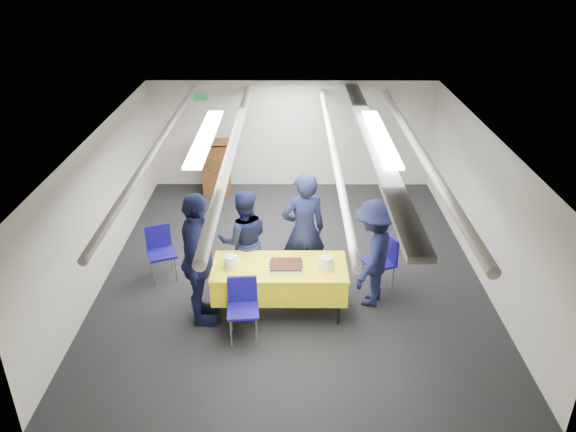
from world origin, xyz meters
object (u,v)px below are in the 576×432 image
(chair_right, at_px, (384,257))
(podium, at_px, (216,166))
(chair_left, at_px, (160,247))
(sailor_b, at_px, (244,240))
(sailor_c, at_px, (198,260))
(sheet_cake, at_px, (286,266))
(serving_table, at_px, (280,278))
(sailor_a, at_px, (304,231))
(chair_near, at_px, (243,302))
(sailor_d, at_px, (373,253))

(chair_right, bearing_deg, podium, 129.76)
(chair_left, relative_size, sailor_b, 0.54)
(sailor_b, bearing_deg, sailor_c, 48.53)
(podium, bearing_deg, sheet_cake, -70.81)
(podium, height_order, chair_left, podium)
(serving_table, bearing_deg, sailor_a, 64.48)
(podium, bearing_deg, chair_right, -50.24)
(sheet_cake, distance_m, sailor_b, 0.97)
(serving_table, relative_size, chair_left, 2.19)
(chair_near, bearing_deg, serving_table, 47.70)
(chair_left, distance_m, sailor_a, 2.31)
(sheet_cake, xyz_separation_m, sailor_d, (1.26, 0.31, 0.02))
(serving_table, relative_size, chair_right, 2.19)
(podium, height_order, sailor_c, sailor_c)
(chair_near, height_order, sailor_a, sailor_a)
(sheet_cake, relative_size, chair_right, 0.54)
(chair_near, height_order, sailor_c, sailor_c)
(chair_right, bearing_deg, sheet_cake, -154.20)
(sailor_b, bearing_deg, chair_right, 170.72)
(chair_left, distance_m, sailor_d, 3.35)
(sheet_cake, xyz_separation_m, sailor_b, (-0.64, 0.73, 0.00))
(sailor_a, bearing_deg, sailor_b, -9.63)
(serving_table, height_order, sailor_a, sailor_a)
(sheet_cake, relative_size, sailor_b, 0.29)
(chair_right, relative_size, sailor_a, 0.46)
(serving_table, xyz_separation_m, sailor_b, (-0.55, 0.67, 0.25))
(sailor_c, height_order, sailor_d, sailor_c)
(chair_near, distance_m, sailor_c, 0.83)
(chair_near, bearing_deg, sheet_cake, 38.88)
(sailor_b, relative_size, sailor_d, 0.98)
(chair_right, distance_m, sailor_c, 2.86)
(sailor_c, relative_size, sailor_d, 1.18)
(podium, xyz_separation_m, chair_right, (3.00, -3.61, -0.08))
(sailor_c, distance_m, sailor_d, 2.50)
(sheet_cake, height_order, chair_left, chair_left)
(chair_left, height_order, sailor_b, sailor_b)
(podium, xyz_separation_m, sailor_c, (0.31, -4.47, 0.37))
(podium, relative_size, sailor_a, 0.67)
(chair_right, height_order, sailor_a, sailor_a)
(sailor_b, distance_m, sailor_c, 1.05)
(sailor_d, bearing_deg, sailor_c, -55.07)
(sheet_cake, bearing_deg, sailor_b, 131.29)
(podium, xyz_separation_m, sailor_b, (0.86, -3.60, 0.20))
(podium, distance_m, sailor_d, 4.88)
(podium, relative_size, sailor_b, 0.77)
(chair_near, height_order, chair_right, same)
(podium, relative_size, sailor_d, 0.75)
(serving_table, height_order, sailor_d, sailor_d)
(sailor_c, bearing_deg, chair_right, -76.86)
(sailor_c, bearing_deg, chair_near, -122.55)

